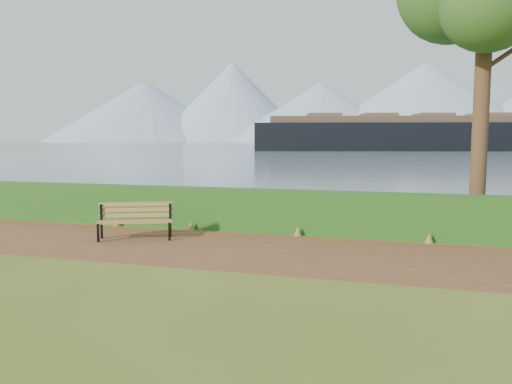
% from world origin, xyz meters
% --- Properties ---
extents(ground, '(140.00, 140.00, 0.00)m').
position_xyz_m(ground, '(0.00, 0.00, 0.00)').
color(ground, '#495819').
rests_on(ground, ground).
extents(path, '(40.00, 3.40, 0.01)m').
position_xyz_m(path, '(0.00, 0.30, 0.01)').
color(path, '#58301E').
rests_on(path, ground).
extents(hedge, '(32.00, 0.85, 1.00)m').
position_xyz_m(hedge, '(0.00, 2.60, 0.50)').
color(hedge, '#154213').
rests_on(hedge, ground).
extents(water, '(700.00, 510.00, 0.00)m').
position_xyz_m(water, '(0.00, 260.00, 0.01)').
color(water, '#486574').
rests_on(water, ground).
extents(mountains, '(585.00, 190.00, 70.00)m').
position_xyz_m(mountains, '(-9.17, 406.05, 27.70)').
color(mountains, '#859BB2').
rests_on(mountains, ground).
extents(bench, '(1.70, 1.08, 0.83)m').
position_xyz_m(bench, '(-1.86, 0.69, 0.48)').
color(bench, black).
rests_on(bench, ground).
extents(cargo_ship, '(77.88, 30.58, 23.45)m').
position_xyz_m(cargo_ship, '(14.98, 99.93, 3.50)').
color(cargo_ship, black).
rests_on(cargo_ship, ground).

